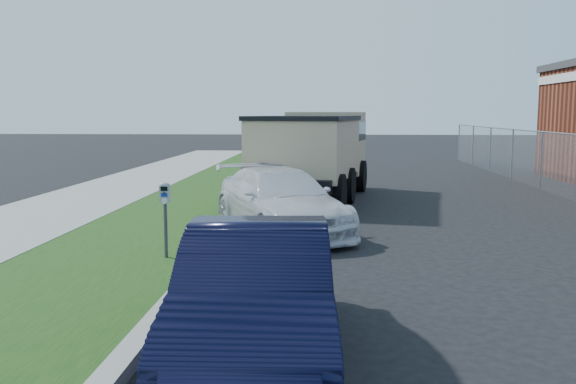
# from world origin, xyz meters

# --- Properties ---
(ground) EXTENTS (120.00, 120.00, 0.00)m
(ground) POSITION_xyz_m (0.00, 0.00, 0.00)
(ground) COLOR black
(ground) RESTS_ON ground
(streetside) EXTENTS (6.12, 50.00, 0.15)m
(streetside) POSITION_xyz_m (-5.57, 2.00, 0.07)
(streetside) COLOR gray
(streetside) RESTS_ON ground
(parking_meter) EXTENTS (0.17, 0.13, 1.20)m
(parking_meter) POSITION_xyz_m (-3.22, -0.37, 0.98)
(parking_meter) COLOR #3F4247
(parking_meter) RESTS_ON ground
(white_wagon) EXTENTS (3.45, 4.72, 1.27)m
(white_wagon) POSITION_xyz_m (-1.67, 2.54, 0.63)
(white_wagon) COLOR silver
(white_wagon) RESTS_ON ground
(navy_sedan) EXTENTS (1.61, 4.01, 1.30)m
(navy_sedan) POSITION_xyz_m (-1.39, -3.92, 0.65)
(navy_sedan) COLOR black
(navy_sedan) RESTS_ON ground
(dump_truck) EXTENTS (3.36, 6.45, 2.41)m
(dump_truck) POSITION_xyz_m (-1.08, 7.52, 1.35)
(dump_truck) COLOR black
(dump_truck) RESTS_ON ground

